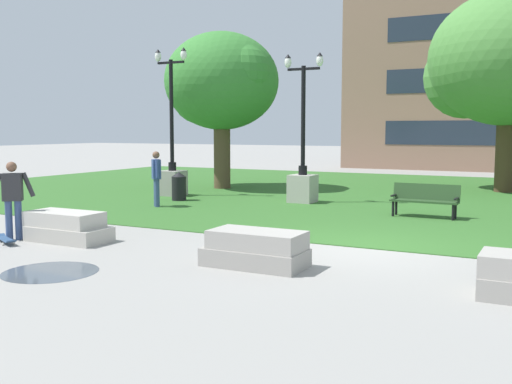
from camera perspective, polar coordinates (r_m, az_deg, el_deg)
ground_plane at (r=12.37m, az=10.26°, el=-5.32°), size 140.00×140.00×0.00m
grass_lawn at (r=22.03m, az=17.91°, el=-0.54°), size 40.00×20.00×0.02m
concrete_block_center at (r=13.54m, az=-17.56°, el=-3.21°), size 1.85×0.90×0.64m
concrete_block_left at (r=10.55m, az=-0.02°, el=-5.49°), size 1.80×0.90×0.64m
person_skateboarder at (r=14.02m, az=-22.16°, el=-0.35°), size 0.71×0.74×1.71m
skateboard at (r=13.78m, az=-22.75°, el=-4.17°), size 1.00×0.63×0.14m
puddle at (r=10.80m, az=-18.98°, el=-7.20°), size 1.61×1.61×0.01m
park_bench_near_left at (r=16.92m, az=15.79°, el=-0.57°), size 1.81×0.57×0.90m
lamp_post_center at (r=21.77m, az=-7.98°, el=2.44°), size 1.32×0.80×5.23m
lamp_post_right at (r=19.61m, az=4.48°, el=1.88°), size 1.32×0.80×4.81m
tree_near_right at (r=24.85m, az=22.82°, el=11.47°), size 6.24×5.94×7.56m
tree_near_left at (r=24.40m, az=-3.39°, el=10.32°), size 4.80×4.57×6.24m
trash_bin at (r=20.28m, az=-7.36°, el=0.56°), size 0.49×0.49×0.96m
person_bystander_near_lawn at (r=18.71m, az=-9.47°, el=1.55°), size 0.53×0.56×1.71m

